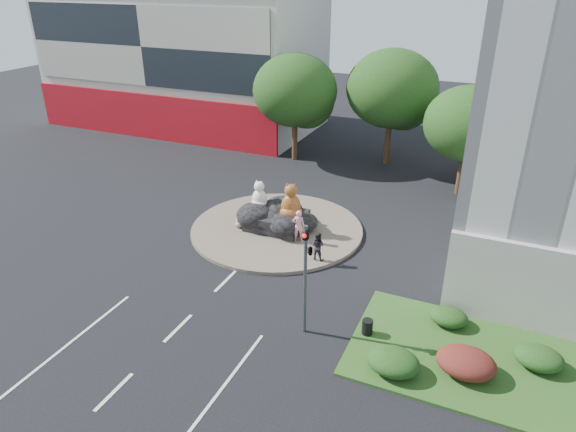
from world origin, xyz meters
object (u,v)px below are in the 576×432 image
at_px(cat_tabby, 291,200).
at_px(pedestrian_pink, 299,226).
at_px(parked_car, 189,132).
at_px(litter_bin, 367,327).
at_px(cat_white, 259,194).
at_px(kitten_calico, 240,219).
at_px(pedestrian_dark, 317,246).
at_px(kitten_white, 293,231).

xyz_separation_m(cat_tabby, pedestrian_pink, (0.85, -0.90, -1.03)).
bearing_deg(parked_car, litter_bin, -136.57).
xyz_separation_m(cat_white, kitten_calico, (-0.82, -1.01, -1.29)).
distance_m(cat_tabby, pedestrian_dark, 3.62).
height_order(cat_white, parked_car, cat_white).
bearing_deg(cat_tabby, pedestrian_dark, -64.94).
height_order(kitten_calico, kitten_white, kitten_calico).
bearing_deg(cat_tabby, litter_bin, -69.32).
bearing_deg(cat_tabby, kitten_white, -77.67).
height_order(kitten_white, pedestrian_dark, pedestrian_dark).
height_order(cat_white, litter_bin, cat_white).
height_order(kitten_calico, litter_bin, kitten_calico).
xyz_separation_m(kitten_calico, litter_bin, (9.52, -6.42, -0.26)).
bearing_deg(pedestrian_pink, kitten_calico, -24.93).
bearing_deg(pedestrian_dark, litter_bin, 132.46).
xyz_separation_m(cat_white, kitten_white, (2.54, -0.92, -1.42)).
bearing_deg(kitten_white, pedestrian_dark, -56.06).
height_order(pedestrian_dark, litter_bin, pedestrian_dark).
relative_size(kitten_calico, kitten_white, 1.35).
bearing_deg(pedestrian_pink, litter_bin, 111.56).
bearing_deg(kitten_calico, cat_tabby, 24.44).
height_order(cat_white, pedestrian_dark, cat_white).
distance_m(kitten_white, pedestrian_dark, 2.79).
bearing_deg(pedestrian_pink, cat_tabby, -67.70).
bearing_deg(litter_bin, cat_tabby, 132.79).
bearing_deg(pedestrian_dark, cat_tabby, -40.75).
xyz_separation_m(cat_tabby, kitten_calico, (-2.98, -0.64, -1.45)).
distance_m(pedestrian_pink, litter_bin, 8.42).
height_order(kitten_calico, parked_car, parked_car).
bearing_deg(cat_white, kitten_white, -15.79).
height_order(cat_white, pedestrian_pink, cat_white).
bearing_deg(pedestrian_dark, pedestrian_pink, -38.64).
height_order(cat_tabby, litter_bin, cat_tabby).
height_order(cat_white, kitten_calico, cat_white).
xyz_separation_m(kitten_white, pedestrian_pink, (0.46, -0.34, 0.56)).
bearing_deg(parked_car, kitten_calico, -141.58).
bearing_deg(parked_car, kitten_white, -134.69).
distance_m(cat_tabby, litter_bin, 9.77).
xyz_separation_m(cat_white, cat_tabby, (2.16, -0.36, 0.17)).
bearing_deg(kitten_white, kitten_calico, 165.05).
xyz_separation_m(kitten_calico, pedestrian_dark, (5.49, -1.69, 0.26)).
bearing_deg(pedestrian_dark, parked_car, -38.16).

